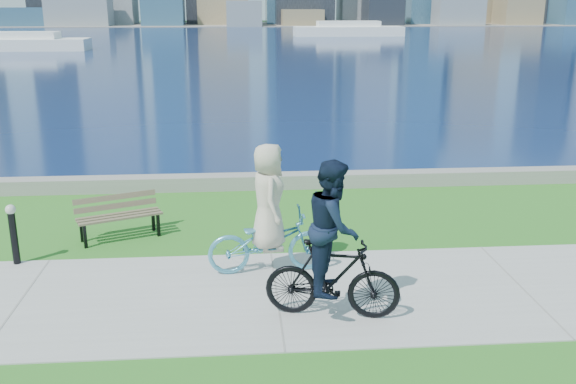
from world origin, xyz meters
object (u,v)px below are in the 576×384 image
object	(u,v)px
park_bench	(118,213)
cyclist_woman	(269,226)
bollard_lamp	(13,231)
cyclist_man	(333,253)

from	to	relation	value
park_bench	cyclist_woman	world-z (taller)	cyclist_woman
bollard_lamp	park_bench	bearing A→B (deg)	37.86
park_bench	cyclist_man	distance (m)	5.23
park_bench	bollard_lamp	size ratio (longest dim) A/B	1.53
cyclist_woman	cyclist_man	xyz separation A→B (m)	(0.84, -1.72, 0.16)
park_bench	cyclist_woman	bearing A→B (deg)	-56.86
park_bench	cyclist_woman	size ratio (longest dim) A/B	0.76
bollard_lamp	cyclist_man	size ratio (longest dim) A/B	0.47
bollard_lamp	cyclist_woman	size ratio (longest dim) A/B	0.50
cyclist_man	bollard_lamp	bearing A→B (deg)	77.85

